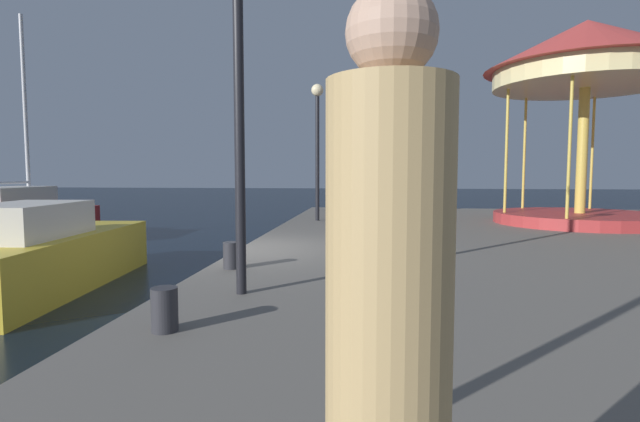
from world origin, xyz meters
The scene contains 10 objects.
ground_plane centered at (0.00, 0.00, 0.00)m, with size 120.00×120.00×0.00m, color black.
motorboat_yellow centered at (-3.79, -0.38, 0.66)m, with size 2.49×5.41×1.68m.
sailboat_red centered at (-8.31, 4.85, 0.71)m, with size 2.13×5.88×7.11m.
carousel centered at (8.32, 5.42, 5.00)m, with size 5.39×5.39×5.61m.
lamp_post_mid_promenade centered at (0.96, -3.31, 3.90)m, with size 0.36×0.36×4.58m.
lamp_post_far_end centered at (0.86, 5.51, 3.59)m, with size 0.36×0.36×4.04m.
bollard_south centered at (0.40, -1.87, 1.00)m, with size 0.24×0.24×0.40m, color #2D2D33.
bollard_north centered at (0.64, -4.72, 1.00)m, with size 0.24×0.24×0.40m, color #2D2D33.
person_mid_promenade centered at (2.08, 5.01, 1.61)m, with size 0.34×0.34×1.73m.
person_far_corner centered at (2.55, -7.53, 1.70)m, with size 0.34×0.34×1.91m.
Camera 1 is at (2.50, -8.80, 2.23)m, focal length 27.01 mm.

